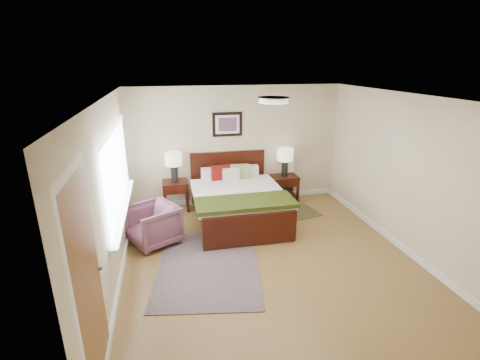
{
  "coord_description": "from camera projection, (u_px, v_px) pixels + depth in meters",
  "views": [
    {
      "loc": [
        -1.47,
        -4.59,
        2.97
      ],
      "look_at": [
        -0.28,
        0.85,
        1.05
      ],
      "focal_mm": 26.0,
      "sensor_mm": 36.0,
      "label": 1
    }
  ],
  "objects": [
    {
      "name": "lamp_right",
      "position": [
        285.0,
        157.0,
        7.49
      ],
      "size": [
        0.35,
        0.35,
        0.61
      ],
      "color": "black",
      "rests_on": "nightstand_right"
    },
    {
      "name": "front_wall",
      "position": [
        363.0,
        286.0,
        2.79
      ],
      "size": [
        4.5,
        0.04,
        2.5
      ],
      "primitive_type": "cube",
      "color": "beige",
      "rests_on": "ground"
    },
    {
      "name": "floor",
      "position": [
        269.0,
        258.0,
        5.51
      ],
      "size": [
        5.0,
        5.0,
        0.0
      ],
      "primitive_type": "plane",
      "color": "olive",
      "rests_on": "ground"
    },
    {
      "name": "rug_persian",
      "position": [
        208.0,
        266.0,
        5.29
      ],
      "size": [
        1.84,
        2.34,
        0.01
      ],
      "primitive_type": "cube",
      "rotation": [
        0.0,
        0.0,
        -0.17
      ],
      "color": "#0B1739",
      "rests_on": "ground"
    },
    {
      "name": "lamp_left",
      "position": [
        174.0,
        161.0,
        6.99
      ],
      "size": [
        0.35,
        0.35,
        0.61
      ],
      "color": "black",
      "rests_on": "nightstand_left"
    },
    {
      "name": "wall_art",
      "position": [
        227.0,
        124.0,
        7.19
      ],
      "size": [
        0.62,
        0.05,
        0.5
      ],
      "color": "black",
      "rests_on": "back_wall"
    },
    {
      "name": "ceiling",
      "position": [
        274.0,
        97.0,
        4.69
      ],
      "size": [
        4.5,
        5.0,
        0.02
      ],
      "primitive_type": "cube",
      "color": "white",
      "rests_on": "back_wall"
    },
    {
      "name": "back_wall",
      "position": [
        236.0,
        146.0,
        7.41
      ],
      "size": [
        4.5,
        0.04,
        2.5
      ],
      "primitive_type": "cube",
      "color": "beige",
      "rests_on": "ground"
    },
    {
      "name": "nightstand_left",
      "position": [
        175.0,
        187.0,
        7.15
      ],
      "size": [
        0.52,
        0.47,
        0.62
      ],
      "color": "#330E07",
      "rests_on": "ground"
    },
    {
      "name": "rug_navy",
      "position": [
        291.0,
        208.0,
        7.38
      ],
      "size": [
        0.98,
        1.29,
        0.01
      ],
      "primitive_type": "cube",
      "rotation": [
        0.0,
        0.0,
        0.19
      ],
      "color": "black",
      "rests_on": "ground"
    },
    {
      "name": "door",
      "position": [
        89.0,
        285.0,
        3.09
      ],
      "size": [
        0.06,
        1.0,
        2.18
      ],
      "color": "silver",
      "rests_on": "ground"
    },
    {
      "name": "right_wall",
      "position": [
        406.0,
        174.0,
        5.55
      ],
      "size": [
        0.04,
        5.0,
        2.5
      ],
      "primitive_type": "cube",
      "color": "beige",
      "rests_on": "ground"
    },
    {
      "name": "left_wall",
      "position": [
        110.0,
        196.0,
        4.65
      ],
      "size": [
        0.04,
        5.0,
        2.5
      ],
      "primitive_type": "cube",
      "color": "beige",
      "rests_on": "ground"
    },
    {
      "name": "bed",
      "position": [
        237.0,
        196.0,
        6.66
      ],
      "size": [
        1.72,
        2.08,
        1.12
      ],
      "color": "#330E07",
      "rests_on": "ground"
    },
    {
      "name": "armchair",
      "position": [
        153.0,
        225.0,
        5.86
      ],
      "size": [
        1.02,
        1.01,
        0.69
      ],
      "primitive_type": "imported",
      "rotation": [
        0.0,
        0.0,
        -1.07
      ],
      "color": "brown",
      "rests_on": "ground"
    },
    {
      "name": "ceil_fixture",
      "position": [
        274.0,
        100.0,
        4.71
      ],
      "size": [
        0.44,
        0.44,
        0.08
      ],
      "color": "white",
      "rests_on": "ceiling"
    },
    {
      "name": "nightstand_right",
      "position": [
        284.0,
        186.0,
        7.69
      ],
      "size": [
        0.58,
        0.43,
        0.57
      ],
      "color": "#330E07",
      "rests_on": "ground"
    },
    {
      "name": "window",
      "position": [
        119.0,
        172.0,
        5.26
      ],
      "size": [
        0.11,
        2.72,
        1.32
      ],
      "color": "silver",
      "rests_on": "left_wall"
    }
  ]
}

